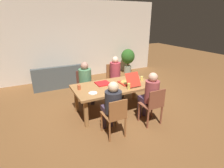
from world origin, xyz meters
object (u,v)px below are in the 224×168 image
at_px(person_0, 112,103).
at_px(person_1, 116,74).
at_px(person_2, 150,93).
at_px(dining_table, 114,88).
at_px(drinking_glass_1, 142,78).
at_px(pizza_box_0, 128,82).
at_px(chair_1, 114,78).
at_px(couch, 59,79).
at_px(plate_0, 93,93).
at_px(drinking_glass_2, 129,86).
at_px(person_3, 86,79).
at_px(chair_2, 153,105).
at_px(plate_2, 115,90).
at_px(pizza_box_1, 103,83).
at_px(drinking_glass_0, 79,87).
at_px(chair_3, 85,84).
at_px(plate_1, 131,78).
at_px(potted_plant, 128,58).
at_px(chair_0, 115,115).

xyz_separation_m(person_0, person_1, (0.97, 1.68, 0.02)).
bearing_deg(person_2, dining_table, 121.61).
bearing_deg(person_1, drinking_glass_1, -67.59).
bearing_deg(person_1, pizza_box_0, -98.22).
bearing_deg(chair_1, drinking_glass_1, -70.78).
distance_m(person_2, couch, 3.62).
bearing_deg(plate_0, person_0, -73.23).
xyz_separation_m(pizza_box_0, drinking_glass_2, (-0.17, -0.31, 0.02)).
relative_size(person_1, person_3, 1.05).
bearing_deg(dining_table, chair_2, -62.25).
distance_m(plate_0, plate_2, 0.51).
height_order(pizza_box_1, drinking_glass_0, drinking_glass_0).
xyz_separation_m(chair_3, drinking_glass_0, (-0.40, -0.86, 0.27)).
height_order(chair_1, person_3, person_3).
height_order(pizza_box_1, plate_0, pizza_box_1).
bearing_deg(plate_1, pizza_box_1, -175.45).
relative_size(drinking_glass_1, potted_plant, 0.11).
distance_m(chair_3, pizza_box_1, 0.84).
bearing_deg(chair_3, pizza_box_0, -51.19).
bearing_deg(person_0, potted_plant, 54.68).
xyz_separation_m(person_2, person_3, (-0.97, 1.65, -0.01)).
xyz_separation_m(plate_2, couch, (-0.81, 2.80, -0.45)).
height_order(person_2, chair_3, person_2).
xyz_separation_m(plate_1, couch, (-1.63, 2.19, -0.45)).
xyz_separation_m(dining_table, drinking_glass_1, (0.85, -0.01, 0.13)).
height_order(person_1, person_3, person_1).
bearing_deg(person_1, person_0, -120.00).
bearing_deg(chair_0, person_0, 90.00).
height_order(person_3, drinking_glass_0, person_3).
bearing_deg(pizza_box_1, plate_1, 4.55).
relative_size(pizza_box_0, drinking_glass_0, 5.00).
distance_m(chair_1, plate_1, 0.76).
distance_m(person_0, pizza_box_0, 1.14).
xyz_separation_m(dining_table, person_0, (-0.47, -0.85, 0.06)).
xyz_separation_m(chair_0, person_2, (0.97, 0.17, 0.22)).
relative_size(chair_2, plate_0, 4.40).
xyz_separation_m(pizza_box_0, plate_0, (-1.02, -0.17, -0.04)).
distance_m(person_1, person_3, 0.97).
relative_size(chair_2, drinking_glass_0, 7.84).
height_order(chair_3, drinking_glass_0, chair_3).
bearing_deg(pizza_box_0, pizza_box_1, 154.45).
relative_size(chair_0, person_3, 0.74).
distance_m(dining_table, person_0, 0.97).
height_order(person_0, pizza_box_1, person_0).
xyz_separation_m(chair_1, pizza_box_1, (-0.71, -0.78, 0.19)).
bearing_deg(person_3, drinking_glass_0, -119.08).
xyz_separation_m(chair_0, person_0, (-0.00, 0.14, 0.20)).
bearing_deg(plate_2, dining_table, 66.43).
height_order(plate_2, drinking_glass_2, drinking_glass_2).
relative_size(plate_1, plate_2, 0.90).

